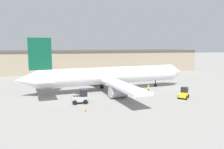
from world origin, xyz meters
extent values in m
plane|color=gray|center=(0.00, 0.00, 0.00)|extent=(400.00, 400.00, 0.00)
cube|color=gray|center=(-3.22, 37.44, 3.83)|extent=(88.50, 16.92, 7.66)
cube|color=#47423D|center=(-3.22, 37.44, 8.01)|extent=(88.50, 17.26, 0.70)
cylinder|color=white|center=(0.00, 0.00, 3.53)|extent=(33.23, 8.69, 3.89)
cone|color=white|center=(17.87, 2.65, 3.53)|extent=(3.64, 4.23, 3.81)
cone|color=white|center=(-18.45, -2.73, 3.53)|extent=(4.78, 4.28, 3.70)
cube|color=white|center=(-3.07, 9.44, 2.85)|extent=(5.78, 16.03, 0.50)
cube|color=white|center=(-0.20, -9.92, 2.85)|extent=(5.78, 16.03, 0.50)
cylinder|color=#B7B7BC|center=(-2.72, 7.11, 1.29)|extent=(3.78, 2.81, 2.32)
cylinder|color=#B7B7BC|center=(-0.54, -7.59, 1.29)|extent=(3.78, 2.81, 2.32)
cube|color=#0C4C33|center=(-15.56, -2.31, 8.74)|extent=(4.58, 1.03, 6.54)
cube|color=white|center=(-16.19, 1.93, 3.92)|extent=(4.15, 5.13, 0.24)
cube|color=white|center=(-14.93, -6.54, 3.92)|extent=(4.15, 5.13, 0.24)
cylinder|color=#38383D|center=(11.76, 1.74, 0.79)|extent=(0.28, 0.28, 1.58)
cylinder|color=black|center=(11.76, 1.74, 0.35)|extent=(0.74, 0.45, 0.70)
cylinder|color=#38383D|center=(-1.26, -2.74, 0.79)|extent=(0.28, 0.28, 1.58)
cylinder|color=black|center=(-1.26, -2.74, 0.45)|extent=(0.94, 0.48, 0.90)
cylinder|color=#38383D|center=(-2.00, 2.26, 0.79)|extent=(0.28, 0.28, 1.58)
cylinder|color=black|center=(-2.00, 2.26, 0.45)|extent=(0.94, 0.48, 0.90)
cylinder|color=#1E2338|center=(7.34, -4.27, 0.43)|extent=(0.28, 0.28, 0.85)
cylinder|color=yellow|center=(7.34, -4.27, 1.19)|extent=(0.39, 0.39, 0.68)
sphere|color=tan|center=(7.34, -4.27, 1.65)|extent=(0.25, 0.25, 0.25)
cube|color=yellow|center=(12.13, -10.76, 0.72)|extent=(2.90, 2.99, 0.72)
cube|color=black|center=(12.64, -10.20, 1.59)|extent=(1.78, 1.77, 1.03)
cylinder|color=black|center=(13.31, -10.55, 0.36)|extent=(0.69, 0.72, 0.72)
cylinder|color=black|center=(12.22, -9.57, 0.36)|extent=(0.69, 0.72, 0.72)
cylinder|color=black|center=(12.03, -11.95, 0.36)|extent=(0.69, 0.72, 0.72)
cylinder|color=black|center=(10.95, -10.97, 0.36)|extent=(0.69, 0.72, 0.72)
cube|color=#B2B2B7|center=(-8.37, -9.75, 0.86)|extent=(2.72, 1.71, 0.91)
cube|color=black|center=(-7.61, -9.74, 1.96)|extent=(1.21, 1.52, 1.29)
cube|color=#333333|center=(-8.86, -9.75, 1.92)|extent=(1.70, 1.19, 0.67)
cylinder|color=black|center=(-7.41, -10.57, 0.41)|extent=(0.83, 0.29, 0.82)
cylinder|color=black|center=(-7.43, -8.90, 0.41)|extent=(0.83, 0.29, 0.82)
cylinder|color=black|center=(-9.31, -10.60, 0.41)|extent=(0.83, 0.29, 0.82)
cylinder|color=black|center=(-9.33, -8.92, 0.41)|extent=(0.83, 0.29, 0.82)
cone|color=#EF590F|center=(-7.90, -15.07, 0.28)|extent=(0.36, 0.36, 0.55)
camera|label=1|loc=(-11.50, -48.81, 10.70)|focal=35.00mm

